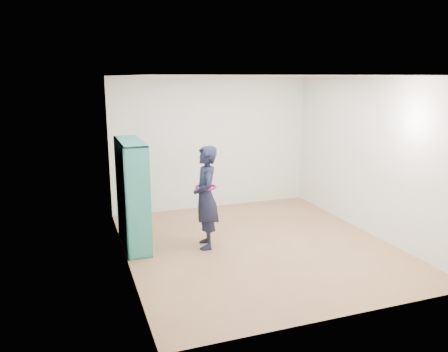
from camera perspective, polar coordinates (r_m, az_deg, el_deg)
name	(u,v)px	position (r m, az deg, el deg)	size (l,w,h in m)	color
floor	(257,245)	(6.97, 4.31, -8.98)	(4.50, 4.50, 0.00)	#946643
ceiling	(260,76)	(6.47, 4.71, 12.92)	(4.50, 4.50, 0.00)	white
wall_left	(124,174)	(6.08, -12.99, 0.30)	(0.02, 4.50, 2.60)	white
wall_right	(369,156)	(7.62, 18.39, 2.47)	(0.02, 4.50, 2.60)	white
wall_back	(212,143)	(8.67, -1.55, 4.30)	(4.00, 0.02, 2.60)	white
wall_front	(347,204)	(4.69, 15.73, -3.54)	(4.00, 0.02, 2.60)	white
bookshelf	(131,195)	(6.86, -12.10, -2.50)	(0.36, 1.24, 1.65)	teal
person	(206,197)	(6.65, -2.38, -2.80)	(0.48, 0.64, 1.59)	black
smartphone	(197,190)	(6.69, -3.58, -1.80)	(0.01, 0.10, 0.13)	silver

